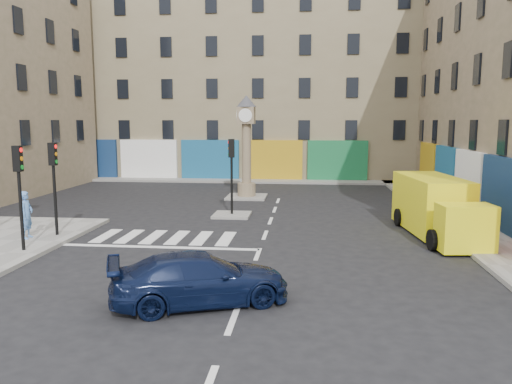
% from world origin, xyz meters
% --- Properties ---
extents(ground, '(120.00, 120.00, 0.00)m').
position_xyz_m(ground, '(0.00, 0.00, 0.00)').
color(ground, black).
rests_on(ground, ground).
extents(sidewalk_right, '(2.60, 30.00, 0.15)m').
position_xyz_m(sidewalk_right, '(8.70, 10.00, 0.07)').
color(sidewalk_right, gray).
rests_on(sidewalk_right, ground).
extents(sidewalk_far, '(32.00, 2.40, 0.15)m').
position_xyz_m(sidewalk_far, '(-4.00, 22.20, 0.07)').
color(sidewalk_far, gray).
rests_on(sidewalk_far, ground).
extents(island_near, '(1.80, 1.80, 0.12)m').
position_xyz_m(island_near, '(-2.00, 8.00, 0.06)').
color(island_near, gray).
rests_on(island_near, ground).
extents(island_far, '(2.40, 2.40, 0.12)m').
position_xyz_m(island_far, '(-2.00, 14.00, 0.06)').
color(island_far, gray).
rests_on(island_far, ground).
extents(building_far, '(32.00, 10.00, 17.00)m').
position_xyz_m(building_far, '(-4.00, 28.00, 8.50)').
color(building_far, '#857859').
rests_on(building_far, ground).
extents(traffic_light_left_near, '(0.28, 0.22, 3.70)m').
position_xyz_m(traffic_light_left_near, '(-8.30, 0.20, 2.62)').
color(traffic_light_left_near, black).
rests_on(traffic_light_left_near, sidewalk_left).
extents(traffic_light_left_far, '(0.28, 0.22, 3.70)m').
position_xyz_m(traffic_light_left_far, '(-8.30, 2.60, 2.62)').
color(traffic_light_left_far, black).
rests_on(traffic_light_left_far, sidewalk_left).
extents(traffic_light_island, '(0.28, 0.22, 3.70)m').
position_xyz_m(traffic_light_island, '(-2.00, 8.00, 2.59)').
color(traffic_light_island, black).
rests_on(traffic_light_island, island_near).
extents(clock_pillar, '(1.20, 1.20, 6.10)m').
position_xyz_m(clock_pillar, '(-2.00, 14.00, 3.55)').
color(clock_pillar, '#8F785D').
rests_on(clock_pillar, island_far).
extents(navy_sedan, '(4.96, 3.43, 1.33)m').
position_xyz_m(navy_sedan, '(-1.00, -3.93, 0.67)').
color(navy_sedan, black).
rests_on(navy_sedan, ground).
extents(yellow_van, '(2.74, 6.67, 2.37)m').
position_xyz_m(yellow_van, '(7.01, 4.75, 1.18)').
color(yellow_van, '#FFF515').
rests_on(yellow_van, ground).
extents(pedestrian_blue, '(0.50, 0.71, 1.86)m').
position_xyz_m(pedestrian_blue, '(-9.13, 1.90, 1.08)').
color(pedestrian_blue, '#5686C6').
rests_on(pedestrian_blue, sidewalk_left).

